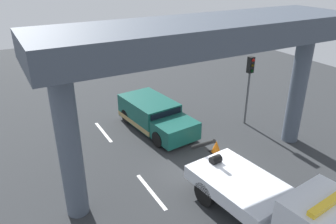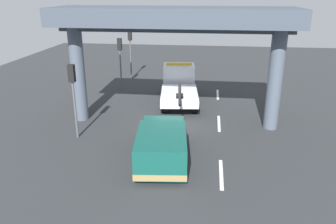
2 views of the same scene
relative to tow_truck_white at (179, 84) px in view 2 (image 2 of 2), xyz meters
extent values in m
cube|color=#2D3033|center=(-4.28, -0.08, -1.25)|extent=(60.00, 40.00, 0.10)
cube|color=silver|center=(-10.28, -2.84, -1.20)|extent=(2.60, 0.16, 0.01)
cube|color=silver|center=(-4.28, -2.84, -1.20)|extent=(2.60, 0.16, 0.01)
cube|color=silver|center=(1.72, -2.84, -1.20)|extent=(2.60, 0.16, 0.01)
cube|color=silver|center=(-1.92, -0.20, -0.28)|extent=(4.07, 2.79, 0.55)
cube|color=silver|center=(1.39, 0.14, 0.27)|extent=(2.28, 2.50, 1.65)
cube|color=black|center=(2.00, 0.21, 0.64)|extent=(0.29, 2.20, 0.66)
cube|color=#196B9E|center=(-2.04, 1.00, -0.36)|extent=(3.63, 0.40, 0.20)
cylinder|color=black|center=(-4.10, -0.43, 0.46)|extent=(1.42, 0.33, 1.07)
cylinder|color=black|center=(-3.30, -0.35, 0.12)|extent=(0.40, 0.48, 0.36)
cube|color=yellow|center=(1.39, 0.14, 1.18)|extent=(0.44, 1.93, 0.16)
cylinder|color=black|center=(1.08, 1.16, -0.70)|extent=(1.03, 0.42, 1.00)
cylinder|color=black|center=(1.30, -0.91, -0.70)|extent=(1.03, 0.42, 1.00)
cylinder|color=black|center=(-2.79, 0.75, -0.70)|extent=(1.03, 0.42, 1.00)
cylinder|color=black|center=(-2.57, -1.32, -0.70)|extent=(1.03, 0.42, 1.00)
cube|color=#145147|center=(-9.92, -0.15, -0.30)|extent=(3.67, 2.55, 1.35)
cube|color=#145147|center=(-7.34, 0.12, -0.50)|extent=(1.94, 2.28, 0.95)
cube|color=black|center=(-8.18, 0.03, 0.00)|extent=(0.26, 1.93, 0.59)
cube|color=#9E8451|center=(-9.92, -0.15, -0.79)|extent=(3.69, 2.56, 0.28)
cylinder|color=black|center=(-7.59, 1.06, -0.78)|extent=(0.86, 0.37, 0.84)
cylinder|color=black|center=(-7.39, -0.85, -0.78)|extent=(0.86, 0.37, 0.84)
cylinder|color=black|center=(-10.96, 0.71, -0.78)|extent=(0.86, 0.37, 0.84)
cylinder|color=black|center=(-10.76, -1.20, -0.78)|extent=(0.86, 0.37, 0.84)
cylinder|color=#4C5666|center=(-4.58, 5.62, 1.67)|extent=(0.82, 0.82, 5.74)
cylinder|color=#4C5666|center=(-4.58, -5.79, 1.67)|extent=(0.82, 0.82, 5.74)
cube|color=#414956|center=(-4.58, -0.08, 5.02)|extent=(3.60, 13.41, 0.97)
cube|color=#353C47|center=(-4.58, -0.08, 4.36)|extent=(0.50, 13.01, 0.36)
cylinder|color=#515456|center=(-7.28, 4.86, 0.36)|extent=(0.12, 0.12, 3.12)
cube|color=black|center=(-7.28, 4.86, 2.37)|extent=(0.28, 0.32, 0.90)
sphere|color=red|center=(-7.12, 4.86, 2.67)|extent=(0.18, 0.18, 0.18)
sphere|color=#3A2D06|center=(-7.12, 4.86, 2.37)|extent=(0.18, 0.18, 0.18)
sphere|color=black|center=(-7.12, 4.86, 2.07)|extent=(0.18, 0.18, 0.18)
cylinder|color=#515456|center=(2.22, 4.86, 0.39)|extent=(0.12, 0.12, 3.18)
cube|color=black|center=(2.22, 4.86, 2.43)|extent=(0.28, 0.32, 0.90)
sphere|color=red|center=(2.38, 4.86, 2.73)|extent=(0.18, 0.18, 0.18)
sphere|color=#3A2D06|center=(2.38, 4.86, 2.43)|extent=(0.18, 0.18, 0.18)
sphere|color=black|center=(2.38, 4.86, 2.13)|extent=(0.18, 0.18, 0.18)
cylinder|color=#515456|center=(5.72, 4.86, 0.52)|extent=(0.12, 0.12, 3.44)
cube|color=black|center=(5.72, 4.86, 2.69)|extent=(0.28, 0.32, 0.90)
sphere|color=#360605|center=(5.88, 4.86, 2.99)|extent=(0.18, 0.18, 0.18)
sphere|color=gold|center=(5.88, 4.86, 2.69)|extent=(0.18, 0.18, 0.18)
sphere|color=black|center=(5.88, 4.86, 2.39)|extent=(0.18, 0.18, 0.18)
cone|color=orange|center=(-5.45, 1.38, -0.88)|extent=(0.49, 0.49, 0.64)
cube|color=black|center=(-5.45, 1.38, -1.19)|extent=(0.54, 0.54, 0.03)
camera|label=1|loc=(5.59, -7.56, 7.42)|focal=34.74mm
camera|label=2|loc=(-23.41, -2.14, 6.40)|focal=36.09mm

